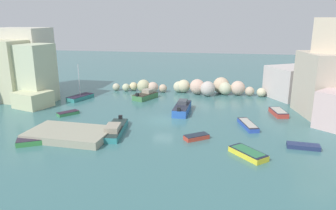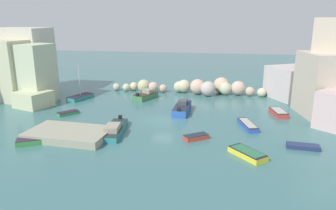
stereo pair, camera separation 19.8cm
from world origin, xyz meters
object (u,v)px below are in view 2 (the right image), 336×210
at_px(stone_dock, 69,134).
at_px(moored_boat_8, 247,153).
at_px(moored_boat_10, 35,141).
at_px(moored_boat_0, 279,113).
at_px(moored_boat_5, 146,95).
at_px(moored_boat_2, 81,97).
at_px(moored_boat_1, 182,108).
at_px(moored_boat_7, 68,113).
at_px(moored_boat_3, 114,129).
at_px(moored_boat_6, 303,146).
at_px(moored_boat_4, 248,125).
at_px(moored_boat_11, 196,137).

bearing_deg(stone_dock, moored_boat_8, -5.08).
bearing_deg(moored_boat_10, moored_boat_8, -26.79).
distance_m(moored_boat_0, moored_boat_5, 20.67).
bearing_deg(moored_boat_2, stone_dock, -138.80).
relative_size(moored_boat_1, moored_boat_10, 1.52).
bearing_deg(moored_boat_7, moored_boat_2, -127.54).
distance_m(moored_boat_2, moored_boat_5, 10.52).
relative_size(moored_boat_3, moored_boat_8, 1.75).
relative_size(stone_dock, moored_boat_6, 2.73).
bearing_deg(moored_boat_2, moored_boat_0, -75.97).
bearing_deg(moored_boat_7, moored_boat_1, 143.26).
bearing_deg(moored_boat_0, moored_boat_1, 83.00).
relative_size(moored_boat_1, moored_boat_7, 2.03).
bearing_deg(moored_boat_2, moored_boat_4, -89.14).
xyz_separation_m(moored_boat_5, moored_boat_11, (9.67, -16.39, -0.28)).
xyz_separation_m(moored_boat_1, moored_boat_10, (-13.80, -13.96, -0.31)).
distance_m(moored_boat_2, moored_boat_11, 24.49).
height_order(moored_boat_3, moored_boat_11, moored_boat_3).
distance_m(moored_boat_1, moored_boat_5, 9.46).
distance_m(moored_boat_3, moored_boat_6, 20.26).
bearing_deg(moored_boat_6, moored_boat_4, 137.08).
bearing_deg(moored_boat_10, moored_boat_1, 17.15).
distance_m(stone_dock, moored_boat_2, 17.20).
relative_size(moored_boat_2, moored_boat_10, 1.45).
distance_m(moored_boat_3, moored_boat_7, 10.47).
relative_size(moored_boat_6, moored_boat_8, 0.83).
height_order(moored_boat_4, moored_boat_11, moored_boat_4).
relative_size(moored_boat_3, moored_boat_7, 2.34).
height_order(stone_dock, moored_boat_5, moored_boat_5).
xyz_separation_m(moored_boat_1, moored_boat_3, (-6.49, -9.70, -0.12)).
distance_m(moored_boat_7, moored_boat_10, 10.21).
bearing_deg(moored_boat_0, moored_boat_4, 131.26).
relative_size(stone_dock, moored_boat_11, 3.12).
distance_m(moored_boat_7, moored_boat_11, 18.98).
distance_m(moored_boat_1, moored_boat_2, 17.66).
height_order(stone_dock, moored_boat_2, moored_boat_2).
relative_size(moored_boat_5, moored_boat_8, 1.21).
bearing_deg(moored_boat_1, moored_boat_11, -162.60).
distance_m(moored_boat_6, moored_boat_11, 10.92).
height_order(moored_boat_5, moored_boat_10, moored_boat_5).
bearing_deg(moored_boat_2, moored_boat_8, -104.78).
xyz_separation_m(moored_boat_1, moored_boat_2, (-17.11, 4.36, -0.25)).
xyz_separation_m(moored_boat_3, moored_boat_4, (15.14, 4.89, -0.19)).
xyz_separation_m(moored_boat_0, moored_boat_5, (-19.90, 5.58, 0.19)).
xyz_separation_m(moored_boat_4, moored_boat_6, (5.10, -5.68, -0.07)).
distance_m(moored_boat_1, moored_boat_3, 11.67).
height_order(moored_boat_2, moored_boat_10, moored_boat_2).
bearing_deg(moored_boat_1, moored_boat_0, -84.50).
bearing_deg(moored_boat_5, moored_boat_1, -108.00).
bearing_deg(moored_boat_8, moored_boat_4, -45.22).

